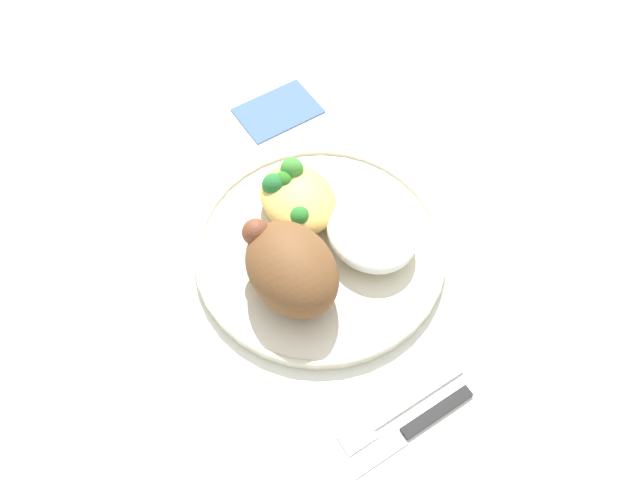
{
  "coord_description": "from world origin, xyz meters",
  "views": [
    {
      "loc": [
        -0.28,
        0.18,
        0.56
      ],
      "look_at": [
        0.0,
        0.0,
        0.03
      ],
      "focal_mm": 32.24,
      "sensor_mm": 36.0,
      "label": 1
    }
  ],
  "objects_px": {
    "plate": "(320,248)",
    "napkin": "(278,110)",
    "knife": "(404,434)",
    "rice_pile": "(372,232)",
    "roasted_chicken": "(290,267)",
    "fork": "(396,411)",
    "mac_cheese_with_broccoli": "(296,196)"
  },
  "relations": [
    {
      "from": "fork",
      "to": "plate",
      "type": "bearing_deg",
      "value": -9.75
    },
    {
      "from": "roasted_chicken",
      "to": "napkin",
      "type": "height_order",
      "value": "roasted_chicken"
    },
    {
      "from": "mac_cheese_with_broccoli",
      "to": "roasted_chicken",
      "type": "bearing_deg",
      "value": 146.35
    },
    {
      "from": "plate",
      "to": "napkin",
      "type": "bearing_deg",
      "value": -17.52
    },
    {
      "from": "plate",
      "to": "rice_pile",
      "type": "relative_size",
      "value": 2.65
    },
    {
      "from": "rice_pile",
      "to": "mac_cheese_with_broccoli",
      "type": "xyz_separation_m",
      "value": [
        0.08,
        0.05,
        0.0
      ]
    },
    {
      "from": "fork",
      "to": "napkin",
      "type": "height_order",
      "value": "fork"
    },
    {
      "from": "plate",
      "to": "roasted_chicken",
      "type": "relative_size",
      "value": 2.3
    },
    {
      "from": "plate",
      "to": "napkin",
      "type": "height_order",
      "value": "plate"
    },
    {
      "from": "plate",
      "to": "napkin",
      "type": "distance_m",
      "value": 0.22
    },
    {
      "from": "plate",
      "to": "rice_pile",
      "type": "bearing_deg",
      "value": -116.28
    },
    {
      "from": "roasted_chicken",
      "to": "plate",
      "type": "bearing_deg",
      "value": -64.3
    },
    {
      "from": "fork",
      "to": "knife",
      "type": "xyz_separation_m",
      "value": [
        -0.02,
        0.01,
        0.0
      ]
    },
    {
      "from": "rice_pile",
      "to": "fork",
      "type": "height_order",
      "value": "rice_pile"
    },
    {
      "from": "mac_cheese_with_broccoli",
      "to": "knife",
      "type": "bearing_deg",
      "value": 170.91
    },
    {
      "from": "mac_cheese_with_broccoli",
      "to": "rice_pile",
      "type": "bearing_deg",
      "value": -151.1
    },
    {
      "from": "plate",
      "to": "rice_pile",
      "type": "height_order",
      "value": "rice_pile"
    },
    {
      "from": "napkin",
      "to": "plate",
      "type": "bearing_deg",
      "value": 162.48
    },
    {
      "from": "rice_pile",
      "to": "mac_cheese_with_broccoli",
      "type": "height_order",
      "value": "mac_cheese_with_broccoli"
    },
    {
      "from": "roasted_chicken",
      "to": "knife",
      "type": "distance_m",
      "value": 0.19
    },
    {
      "from": "plate",
      "to": "napkin",
      "type": "relative_size",
      "value": 2.69
    },
    {
      "from": "rice_pile",
      "to": "napkin",
      "type": "bearing_deg",
      "value": -4.05
    },
    {
      "from": "knife",
      "to": "rice_pile",
      "type": "bearing_deg",
      "value": -25.51
    },
    {
      "from": "mac_cheese_with_broccoli",
      "to": "fork",
      "type": "xyz_separation_m",
      "value": [
        -0.25,
        0.04,
        -0.03
      ]
    },
    {
      "from": "plate",
      "to": "knife",
      "type": "xyz_separation_m",
      "value": [
        -0.21,
        0.04,
        -0.0
      ]
    },
    {
      "from": "plate",
      "to": "knife",
      "type": "bearing_deg",
      "value": 169.66
    },
    {
      "from": "rice_pile",
      "to": "roasted_chicken",
      "type": "bearing_deg",
      "value": 89.62
    },
    {
      "from": "fork",
      "to": "napkin",
      "type": "relative_size",
      "value": 1.36
    },
    {
      "from": "plate",
      "to": "rice_pile",
      "type": "xyz_separation_m",
      "value": [
        -0.03,
        -0.05,
        0.02
      ]
    },
    {
      "from": "knife",
      "to": "napkin",
      "type": "relative_size",
      "value": 1.82
    },
    {
      "from": "plate",
      "to": "roasted_chicken",
      "type": "height_order",
      "value": "roasted_chicken"
    },
    {
      "from": "knife",
      "to": "roasted_chicken",
      "type": "bearing_deg",
      "value": 3.59
    }
  ]
}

